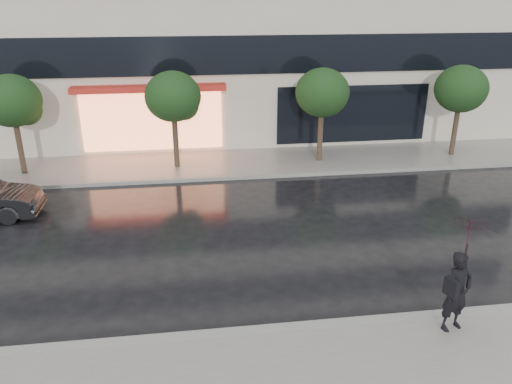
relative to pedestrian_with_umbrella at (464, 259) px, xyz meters
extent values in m
plane|color=black|center=(-2.99, 1.49, -1.80)|extent=(120.00, 120.00, 0.00)
cube|color=slate|center=(-2.99, 11.74, -1.74)|extent=(60.00, 3.50, 0.12)
cube|color=gray|center=(-2.99, 0.49, -1.73)|extent=(60.00, 0.25, 0.14)
cube|color=gray|center=(-2.99, 9.99, -1.73)|extent=(60.00, 0.25, 0.14)
cube|color=black|center=(-2.99, 13.43, 2.50)|extent=(28.00, 0.12, 1.60)
cube|color=#FF8C59|center=(-6.99, 13.41, -0.20)|extent=(6.00, 0.10, 2.60)
cube|color=red|center=(-6.99, 13.08, 1.25)|extent=(6.40, 0.70, 0.25)
cube|color=black|center=(2.01, 13.43, -0.20)|extent=(7.00, 0.10, 2.60)
cylinder|color=#33261C|center=(-11.99, 11.49, -0.70)|extent=(0.22, 0.22, 2.20)
ellipsoid|color=black|center=(-11.99, 11.49, 1.20)|extent=(2.20, 2.20, 1.98)
sphere|color=black|center=(-11.59, 11.69, 0.80)|extent=(1.20, 1.20, 1.20)
cylinder|color=#33261C|center=(-5.99, 11.49, -0.70)|extent=(0.22, 0.22, 2.20)
ellipsoid|color=black|center=(-5.99, 11.49, 1.20)|extent=(2.20, 2.20, 1.98)
sphere|color=black|center=(-5.59, 11.69, 0.80)|extent=(1.20, 1.20, 1.20)
cylinder|color=#33261C|center=(0.01, 11.49, -0.70)|extent=(0.22, 0.22, 2.20)
ellipsoid|color=black|center=(0.01, 11.49, 1.20)|extent=(2.20, 2.20, 1.98)
sphere|color=black|center=(0.41, 11.69, 0.80)|extent=(1.20, 1.20, 1.20)
cylinder|color=#33261C|center=(6.01, 11.49, -0.70)|extent=(0.22, 0.22, 2.20)
ellipsoid|color=black|center=(6.01, 11.49, 1.20)|extent=(2.20, 2.20, 1.98)
sphere|color=black|center=(6.41, 11.69, 0.80)|extent=(1.20, 1.20, 1.20)
imported|color=black|center=(-0.04, -0.01, -0.78)|extent=(0.76, 0.61, 1.81)
imported|color=#340911|center=(0.02, 0.01, 0.41)|extent=(1.29, 1.30, 0.94)
cylinder|color=black|center=(0.02, 0.01, -0.12)|extent=(0.02, 0.02, 0.90)
cube|color=black|center=(-0.27, -0.15, -0.56)|extent=(0.22, 0.36, 0.39)
camera|label=1|loc=(-5.40, -8.21, 5.08)|focal=35.00mm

